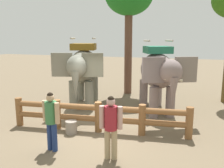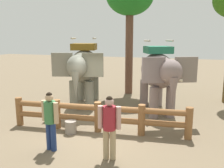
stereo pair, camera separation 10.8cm
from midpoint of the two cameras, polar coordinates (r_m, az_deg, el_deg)
name	(u,v)px [view 1 (the left image)]	position (r m, az deg, el deg)	size (l,w,h in m)	color
ground_plane	(98,132)	(8.68, -3.61, -11.01)	(60.00, 60.00, 0.00)	brown
log_fence	(98,115)	(8.49, -3.59, -7.17)	(6.22, 0.94, 1.05)	brown
elephant_near_left	(83,68)	(11.49, -7.01, 3.69)	(2.46, 3.83, 3.20)	gray
elephant_center	(159,73)	(10.49, 10.50, 2.61)	(2.79, 3.67, 3.11)	slate
tourist_woman_in_black	(51,117)	(7.22, -14.40, -7.53)	(0.60, 0.40, 1.72)	navy
tourist_man_in_blue	(111,123)	(6.51, -0.75, -9.14)	(0.61, 0.39, 1.75)	tan
feed_bucket	(71,127)	(8.57, -9.82, -9.88)	(0.39, 0.39, 0.43)	gray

